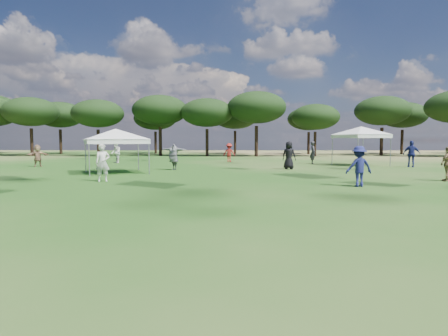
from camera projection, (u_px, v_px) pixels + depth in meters
The scene contains 4 objects.
tree_line at pixel (248, 112), 46.88m from camera, with size 108.78×17.63×7.77m.
tent_left at pixel (116, 131), 21.27m from camera, with size 6.04×6.04×2.83m.
tent_right at pixel (361, 128), 27.65m from camera, with size 5.78×5.78×3.19m.
festival_crowd at pixel (190, 157), 23.41m from camera, with size 29.03×19.66×1.85m.
Camera 1 is at (0.39, 0.08, 1.87)m, focal length 30.00 mm.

